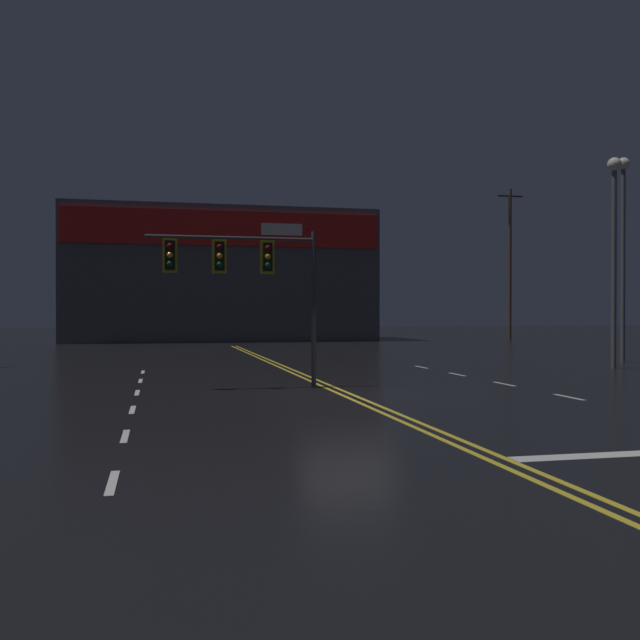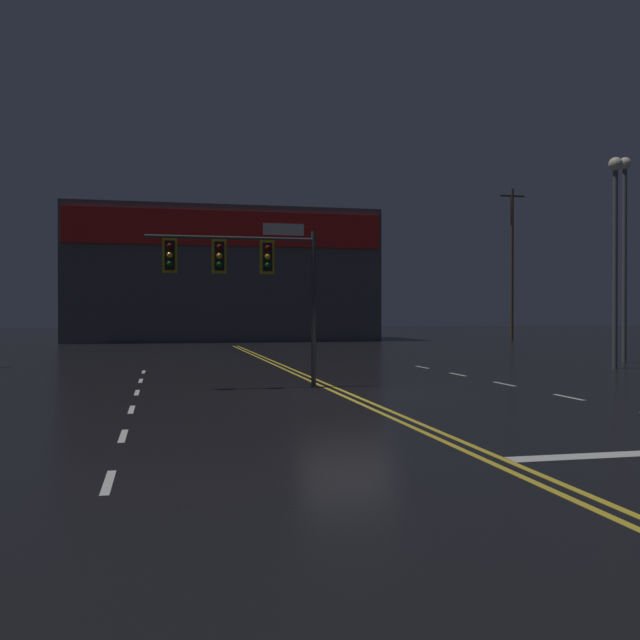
% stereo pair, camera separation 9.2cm
% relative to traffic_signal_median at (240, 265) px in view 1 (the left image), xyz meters
% --- Properties ---
extents(ground_plane, '(200.00, 200.00, 0.00)m').
position_rel_traffic_signal_median_xyz_m(ground_plane, '(2.65, -2.24, -3.62)').
color(ground_plane, black).
extents(road_markings, '(16.52, 60.00, 0.01)m').
position_rel_traffic_signal_median_xyz_m(road_markings, '(3.80, -4.06, -3.62)').
color(road_markings, gold).
rests_on(road_markings, ground).
extents(traffic_signal_median, '(5.00, 0.36, 4.66)m').
position_rel_traffic_signal_median_xyz_m(traffic_signal_median, '(0.00, 0.00, 0.00)').
color(traffic_signal_median, '#38383D').
rests_on(traffic_signal_median, ground).
extents(streetlight_near_right, '(0.56, 0.56, 8.47)m').
position_rel_traffic_signal_median_xyz_m(streetlight_near_right, '(15.53, 4.45, 1.87)').
color(streetlight_near_right, '#59595E').
rests_on(streetlight_near_right, ground).
extents(streetlight_far_left, '(0.56, 0.56, 9.29)m').
position_rel_traffic_signal_median_xyz_m(streetlight_far_left, '(18.26, 7.66, 2.32)').
color(streetlight_far_left, '#59595E').
rests_on(streetlight_far_left, ground).
extents(building_backdrop, '(24.50, 10.23, 10.56)m').
position_rel_traffic_signal_median_xyz_m(building_backdrop, '(2.65, 38.58, 1.67)').
color(building_backdrop, '#4C4C51').
rests_on(building_backdrop, ground).
extents(utility_pole_row, '(46.68, 0.26, 12.53)m').
position_rel_traffic_signal_median_xyz_m(utility_pole_row, '(7.17, 33.13, 2.11)').
color(utility_pole_row, '#4C3828').
rests_on(utility_pole_row, ground).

